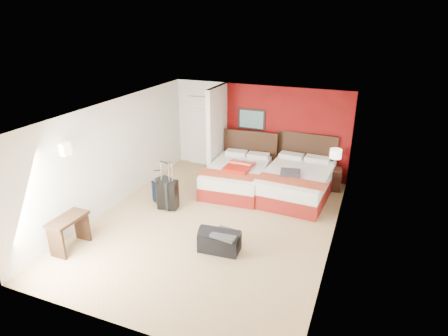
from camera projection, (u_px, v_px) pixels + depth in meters
The scene contains 17 objects.
ground at pixel (213, 223), 8.46m from camera, with size 6.50×6.50×0.00m, color tan.
room_walls at pixel (184, 143), 9.70m from camera, with size 5.02×6.52×2.50m.
red_accent_panel at pixel (285, 133), 10.51m from camera, with size 3.50×0.04×2.50m, color maroon.
partition_wall at pixel (217, 132), 10.59m from camera, with size 0.12×1.20×2.50m, color silver.
entry_door at pixel (202, 131), 11.44m from camera, with size 0.82×0.06×2.05m, color silver.
bed_left at pixel (237, 177), 10.03m from camera, with size 1.44×2.06×0.62m, color white.
bed_right at pixel (296, 184), 9.61m from camera, with size 1.56×2.22×0.67m, color white.
red_suitcase_open at pixel (239, 166), 9.78m from camera, with size 0.62×0.85×0.11m, color red.
jacket_bundle at pixel (290, 173), 9.24m from camera, with size 0.47×0.38×0.11m, color #3D3E43.
nightstand at pixel (333, 179), 10.02m from camera, with size 0.41×0.41×0.57m, color black.
table_lamp at pixel (335, 159), 9.81m from camera, with size 0.30×0.30×0.53m, color white.
suitcase_black at pixel (168, 196), 8.97m from camera, with size 0.45×0.28×0.68m, color black.
suitcase_charcoal at pixel (167, 194), 9.03m from camera, with size 0.47×0.29×0.69m, color black.
suitcase_navy at pixel (159, 192), 9.41m from camera, with size 0.34×0.21×0.47m, color black.
duffel_bag at pixel (219, 242), 7.42m from camera, with size 0.78×0.42×0.40m, color black.
jacket_draped at pixel (226, 234), 7.24m from camera, with size 0.48×0.40×0.06m, color #3D3E43.
desk at pixel (70, 233), 7.44m from camera, with size 0.41×0.81×0.68m, color #311C10.
Camera 1 is at (2.98, -6.77, 4.29)m, focal length 30.93 mm.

